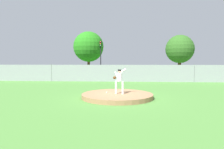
{
  "coord_description": "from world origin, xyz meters",
  "views": [
    {
      "loc": [
        0.53,
        -12.47,
        2.29
      ],
      "look_at": [
        -0.43,
        1.34,
        1.37
      ],
      "focal_mm": 32.41,
      "sensor_mm": 36.0,
      "label": 1
    }
  ],
  "objects_px": {
    "baseball": "(107,92)",
    "traffic_light_near": "(101,52)",
    "pitcher_youth": "(119,79)",
    "parked_car_slate": "(99,72)",
    "parked_car_white": "(62,72)",
    "traffic_cone_orange": "(55,75)",
    "parked_car_charcoal": "(37,72)",
    "parked_car_champagne": "(137,72)"
  },
  "relations": [
    {
      "from": "baseball",
      "to": "pitcher_youth",
      "type": "bearing_deg",
      "value": -21.61
    },
    {
      "from": "baseball",
      "to": "parked_car_slate",
      "type": "relative_size",
      "value": 0.02
    },
    {
      "from": "parked_car_white",
      "to": "traffic_cone_orange",
      "type": "relative_size",
      "value": 7.95
    },
    {
      "from": "parked_car_white",
      "to": "traffic_light_near",
      "type": "bearing_deg",
      "value": 40.84
    },
    {
      "from": "pitcher_youth",
      "to": "parked_car_charcoal",
      "type": "bearing_deg",
      "value": 129.35
    },
    {
      "from": "parked_car_charcoal",
      "to": "traffic_cone_orange",
      "type": "height_order",
      "value": "parked_car_charcoal"
    },
    {
      "from": "parked_car_charcoal",
      "to": "parked_car_champagne",
      "type": "height_order",
      "value": "parked_car_champagne"
    },
    {
      "from": "parked_car_champagne",
      "to": "parked_car_white",
      "type": "bearing_deg",
      "value": 177.41
    },
    {
      "from": "pitcher_youth",
      "to": "traffic_light_near",
      "type": "xyz_separation_m",
      "value": [
        -3.54,
        19.01,
        2.46
      ]
    },
    {
      "from": "traffic_cone_orange",
      "to": "parked_car_slate",
      "type": "bearing_deg",
      "value": -10.65
    },
    {
      "from": "traffic_cone_orange",
      "to": "traffic_light_near",
      "type": "distance_m",
      "value": 7.69
    },
    {
      "from": "baseball",
      "to": "traffic_cone_orange",
      "type": "bearing_deg",
      "value": 119.63
    },
    {
      "from": "parked_car_slate",
      "to": "traffic_light_near",
      "type": "xyz_separation_m",
      "value": [
        -0.33,
        4.0,
        2.89
      ]
    },
    {
      "from": "parked_car_champagne",
      "to": "traffic_cone_orange",
      "type": "bearing_deg",
      "value": 171.05
    },
    {
      "from": "baseball",
      "to": "traffic_light_near",
      "type": "bearing_deg",
      "value": 98.35
    },
    {
      "from": "pitcher_youth",
      "to": "parked_car_white",
      "type": "distance_m",
      "value": 17.05
    },
    {
      "from": "parked_car_slate",
      "to": "traffic_light_near",
      "type": "distance_m",
      "value": 4.95
    },
    {
      "from": "pitcher_youth",
      "to": "traffic_light_near",
      "type": "relative_size",
      "value": 0.29
    },
    {
      "from": "pitcher_youth",
      "to": "baseball",
      "type": "distance_m",
      "value": 1.25
    },
    {
      "from": "parked_car_charcoal",
      "to": "traffic_cone_orange",
      "type": "bearing_deg",
      "value": 44.59
    },
    {
      "from": "parked_car_champagne",
      "to": "baseball",
      "type": "bearing_deg",
      "value": -100.68
    },
    {
      "from": "pitcher_youth",
      "to": "traffic_cone_orange",
      "type": "xyz_separation_m",
      "value": [
        -9.87,
        16.26,
        -0.94
      ]
    },
    {
      "from": "pitcher_youth",
      "to": "baseball",
      "type": "bearing_deg",
      "value": 158.39
    },
    {
      "from": "parked_car_white",
      "to": "baseball",
      "type": "bearing_deg",
      "value": -62.66
    },
    {
      "from": "baseball",
      "to": "parked_car_white",
      "type": "height_order",
      "value": "parked_car_white"
    },
    {
      "from": "parked_car_charcoal",
      "to": "parked_car_champagne",
      "type": "distance_m",
      "value": 13.64
    },
    {
      "from": "traffic_light_near",
      "to": "parked_car_white",
      "type": "bearing_deg",
      "value": -139.16
    },
    {
      "from": "parked_car_charcoal",
      "to": "parked_car_slate",
      "type": "distance_m",
      "value": 8.59
    },
    {
      "from": "baseball",
      "to": "traffic_light_near",
      "type": "distance_m",
      "value": 19.19
    },
    {
      "from": "parked_car_charcoal",
      "to": "traffic_light_near",
      "type": "xyz_separation_m",
      "value": [
        8.24,
        4.64,
        2.89
      ]
    },
    {
      "from": "parked_car_charcoal",
      "to": "baseball",
      "type": "bearing_deg",
      "value": -51.99
    },
    {
      "from": "pitcher_youth",
      "to": "parked_car_charcoal",
      "type": "height_order",
      "value": "pitcher_youth"
    },
    {
      "from": "parked_car_white",
      "to": "traffic_cone_orange",
      "type": "bearing_deg",
      "value": 138.02
    },
    {
      "from": "parked_car_slate",
      "to": "traffic_light_near",
      "type": "relative_size",
      "value": 0.8
    },
    {
      "from": "pitcher_youth",
      "to": "baseball",
      "type": "relative_size",
      "value": 21.42
    },
    {
      "from": "pitcher_youth",
      "to": "parked_car_slate",
      "type": "distance_m",
      "value": 15.35
    },
    {
      "from": "parked_car_charcoal",
      "to": "parked_car_champagne",
      "type": "xyz_separation_m",
      "value": [
        13.64,
        0.04,
        0.03
      ]
    },
    {
      "from": "traffic_light_near",
      "to": "parked_car_charcoal",
      "type": "bearing_deg",
      "value": -150.63
    },
    {
      "from": "parked_car_charcoal",
      "to": "traffic_cone_orange",
      "type": "xyz_separation_m",
      "value": [
        1.92,
        1.89,
        -0.52
      ]
    },
    {
      "from": "parked_car_charcoal",
      "to": "parked_car_white",
      "type": "height_order",
      "value": "parked_car_charcoal"
    },
    {
      "from": "parked_car_charcoal",
      "to": "traffic_light_near",
      "type": "height_order",
      "value": "traffic_light_near"
    },
    {
      "from": "parked_car_champagne",
      "to": "parked_car_slate",
      "type": "height_order",
      "value": "parked_car_champagne"
    }
  ]
}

